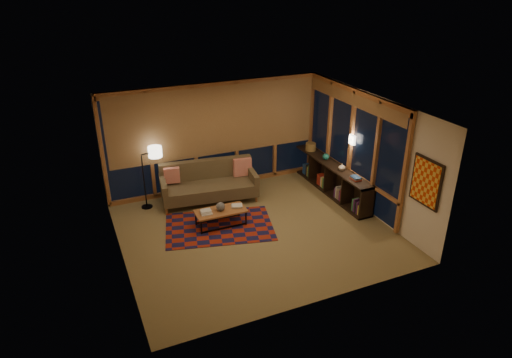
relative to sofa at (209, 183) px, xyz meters
name	(u,v)px	position (x,y,z in m)	size (l,w,h in m)	color
floor	(255,231)	(0.45, -1.75, -0.46)	(5.50, 5.00, 0.01)	olive
ceiling	(255,109)	(0.45, -1.75, 2.24)	(5.50, 5.00, 0.01)	beige
walls	(255,174)	(0.45, -1.75, 0.89)	(5.51, 5.01, 2.70)	beige
window_wall_back	(216,137)	(0.45, 0.68, 0.89)	(5.30, 0.16, 2.60)	#935929
window_wall_right	(350,145)	(3.13, -1.15, 0.89)	(0.16, 3.70, 2.60)	#935929
wall_art	(426,182)	(3.16, -3.60, 0.99)	(0.06, 0.74, 0.94)	red
wall_sconce	(352,140)	(3.07, -1.30, 1.09)	(0.12, 0.18, 0.22)	white
sofa	(209,183)	(0.00, 0.00, 0.00)	(2.25, 0.91, 0.92)	#4E4027
pillow_left	(172,177)	(-0.81, 0.30, 0.18)	(0.37, 0.12, 0.37)	#BD0B03
pillow_right	(242,167)	(0.90, 0.10, 0.22)	(0.44, 0.15, 0.44)	#BD0B03
area_rug	(219,227)	(-0.20, -1.26, -0.45)	(2.30, 1.53, 0.01)	maroon
coffee_table	(221,218)	(-0.14, -1.21, -0.28)	(1.10, 0.50, 0.37)	#935929
book_stack_a	(206,212)	(-0.46, -1.21, -0.06)	(0.23, 0.19, 0.07)	beige
book_stack_b	(237,206)	(0.25, -1.18, -0.07)	(0.25, 0.19, 0.05)	beige
ceramic_pot	(220,206)	(-0.14, -1.21, 0.00)	(0.20, 0.20, 0.20)	black
floor_lamp	(144,179)	(-1.46, 0.28, 0.27)	(0.48, 0.32, 1.45)	black
bookshelf	(331,178)	(2.94, -0.75, -0.08)	(0.40, 3.03, 0.76)	black
basket	(311,147)	(2.92, 0.28, 0.40)	(0.27, 0.27, 0.20)	brown
teal_bowl	(326,157)	(2.94, -0.45, 0.38)	(0.17, 0.17, 0.17)	#196559
vase	(342,167)	(2.94, -1.17, 0.38)	(0.17, 0.17, 0.18)	tan
shelf_book_stack	(356,178)	(2.94, -1.74, 0.33)	(0.17, 0.24, 0.07)	beige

